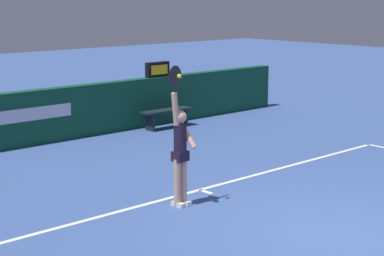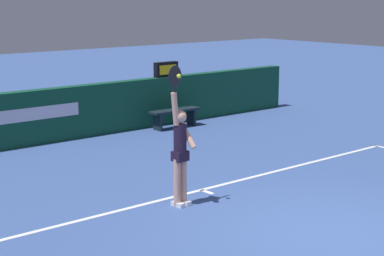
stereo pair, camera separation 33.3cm
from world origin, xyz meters
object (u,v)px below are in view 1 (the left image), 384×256
speed_display (157,69)px  tennis_player (180,149)px  tennis_ball (179,76)px  courtside_bench_near (167,114)px

speed_display → tennis_player: (-4.00, -5.50, -0.50)m
tennis_ball → courtside_bench_near: tennis_ball is taller
speed_display → tennis_player: size_ratio=0.30×
tennis_ball → courtside_bench_near: 6.62m
speed_display → tennis_player: 6.82m
speed_display → courtside_bench_near: bearing=-106.9°
tennis_player → tennis_ball: bearing=-134.0°
tennis_player → tennis_ball: size_ratio=32.33×
tennis_player → courtside_bench_near: (3.82, 4.92, -0.57)m
tennis_player → courtside_bench_near: bearing=52.1°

